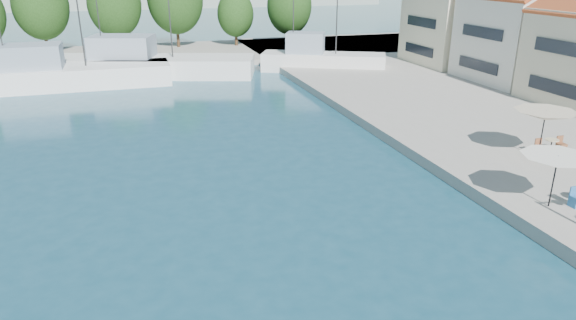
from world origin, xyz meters
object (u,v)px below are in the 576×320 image
object	(u,v)px
trawler_02	(60,76)
trawler_04	(320,61)
trawler_03	(149,65)
umbrella_cream	(545,115)
umbrella_white	(557,162)

from	to	relation	value
trawler_02	trawler_04	xyz separation A→B (m)	(24.19, 0.43, 0.00)
trawler_03	umbrella_cream	bearing A→B (deg)	-42.44
umbrella_white	umbrella_cream	bearing A→B (deg)	52.01
trawler_02	umbrella_white	size ratio (longest dim) A/B	6.11
umbrella_white	umbrella_cream	distance (m)	6.23
trawler_02	trawler_04	size ratio (longest dim) A/B	1.43
trawler_04	umbrella_white	xyz separation A→B (m)	(-2.35, -33.18, 1.49)
trawler_02	trawler_03	xyz separation A→B (m)	(7.62, 3.14, -0.00)
umbrella_cream	trawler_03	bearing A→B (deg)	120.21
trawler_02	umbrella_cream	distance (m)	37.91
trawler_03	umbrella_white	distance (m)	38.63
trawler_04	umbrella_cream	world-z (taller)	trawler_04
trawler_02	trawler_04	world-z (taller)	same
trawler_04	trawler_02	bearing A→B (deg)	-152.91
trawler_04	umbrella_white	distance (m)	33.30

